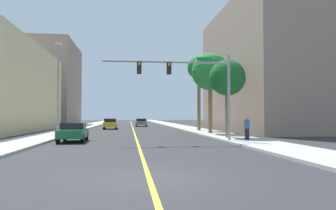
{
  "coord_description": "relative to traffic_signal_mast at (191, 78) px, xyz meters",
  "views": [
    {
      "loc": [
        -0.62,
        -9.77,
        1.88
      ],
      "look_at": [
        2.93,
        19.54,
        2.86
      ],
      "focal_mm": 34.76,
      "sensor_mm": 36.0,
      "label": 1
    }
  ],
  "objects": [
    {
      "name": "car_green",
      "position": [
        -8.36,
        1.42,
        -3.81
      ],
      "size": [
        1.91,
        3.92,
        1.37
      ],
      "rotation": [
        0.0,
        0.0,
        3.17
      ],
      "color": "#196638",
      "rests_on": "ground"
    },
    {
      "name": "traffic_signal_mast",
      "position": [
        0.0,
        0.0,
        0.0
      ],
      "size": [
        9.1,
        0.36,
        6.11
      ],
      "color": "gray",
      "rests_on": "sidewalk_right"
    },
    {
      "name": "lane_marking_center",
      "position": [
        -3.78,
        29.12,
        -4.52
      ],
      "size": [
        0.16,
        144.0,
        0.01
      ],
      "primitive_type": "cube",
      "color": "yellow",
      "rests_on": "ground"
    },
    {
      "name": "building_right_near",
      "position": [
        12.84,
        16.43,
        3.27
      ],
      "size": [
        10.81,
        23.49,
        15.59
      ],
      "primitive_type": "cube",
      "color": "gray",
      "rests_on": "ground"
    },
    {
      "name": "sidewalk_left",
      "position": [
        -11.67,
        29.12,
        -4.45
      ],
      "size": [
        3.49,
        168.0,
        0.15
      ],
      "primitive_type": "cube",
      "color": "#B2ADA3",
      "rests_on": "ground"
    },
    {
      "name": "ground",
      "position": [
        -3.78,
        29.12,
        -4.53
      ],
      "size": [
        192.0,
        192.0,
        0.0
      ],
      "primitive_type": "plane",
      "color": "#2D2D30"
    },
    {
      "name": "car_yellow",
      "position": [
        -6.98,
        23.93,
        -3.76
      ],
      "size": [
        1.95,
        4.27,
        1.49
      ],
      "rotation": [
        0.0,
        0.0,
        0.02
      ],
      "color": "gold",
      "rests_on": "ground"
    },
    {
      "name": "sidewalk_right",
      "position": [
        4.11,
        29.12,
        -4.45
      ],
      "size": [
        3.49,
        168.0,
        0.15
      ],
      "primitive_type": "cube",
      "color": "#B2ADA3",
      "rests_on": "ground"
    },
    {
      "name": "building_left_far",
      "position": [
        -21.96,
        43.76,
        3.52
      ],
      "size": [
        13.93,
        17.12,
        16.1
      ],
      "primitive_type": "cube",
      "color": "gray",
      "rests_on": "ground"
    },
    {
      "name": "car_gray",
      "position": [
        -2.17,
        35.23,
        -3.8
      ],
      "size": [
        2.1,
        4.59,
        1.37
      ],
      "rotation": [
        0.0,
        0.0,
        -0.04
      ],
      "color": "slate",
      "rests_on": "ground"
    },
    {
      "name": "street_lamp",
      "position": [
        -10.43,
        6.03,
        0.05
      ],
      "size": [
        0.56,
        0.28,
        8.02
      ],
      "color": "gray",
      "rests_on": "sidewalk_left"
    },
    {
      "name": "palm_far",
      "position": [
        3.94,
        15.42,
        2.91
      ],
      "size": [
        2.75,
        2.75,
        8.87
      ],
      "color": "brown",
      "rests_on": "sidewalk_right"
    },
    {
      "name": "palm_near",
      "position": [
        3.65,
        3.22,
        0.42
      ],
      "size": [
        2.99,
        2.99,
        6.37
      ],
      "color": "brown",
      "rests_on": "sidewalk_right"
    },
    {
      "name": "pedestrian",
      "position": [
        4.09,
        -0.01,
        -3.55
      ],
      "size": [
        0.38,
        0.38,
        1.66
      ],
      "rotation": [
        0.0,
        0.0,
        2.42
      ],
      "color": "black",
      "rests_on": "sidewalk_right"
    },
    {
      "name": "palm_mid",
      "position": [
        3.77,
        9.32,
        1.77
      ],
      "size": [
        3.78,
        3.78,
        8.1
      ],
      "color": "brown",
      "rests_on": "sidewalk_right"
    }
  ]
}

